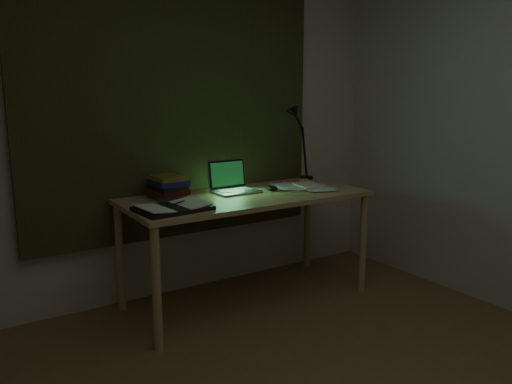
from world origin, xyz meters
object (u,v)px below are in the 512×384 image
laptop (236,177)px  desk (247,248)px  book_stack (168,186)px  open_textbook (173,207)px  loose_papers (300,186)px  desk_lamp (307,144)px

laptop → desk: bearing=-80.7°
laptop → book_stack: size_ratio=1.43×
open_textbook → loose_papers: (1.11, 0.18, -0.01)m
laptop → open_textbook: 0.67m
loose_papers → desk_lamp: 0.49m
desk_lamp → open_textbook: bearing=-164.3°
laptop → open_textbook: size_ratio=0.83×
open_textbook → book_stack: size_ratio=1.71×
laptop → open_textbook: (-0.60, -0.27, -0.09)m
loose_papers → desk_lamp: (0.29, 0.28, 0.28)m
desk → open_textbook: 0.76m
open_textbook → desk_lamp: desk_lamp is taller
desk → book_stack: 0.72m
desk → open_textbook: bearing=-165.4°
laptop → desk_lamp: size_ratio=0.62×
open_textbook → loose_papers: 1.12m
book_stack → desk_lamp: desk_lamp is taller
desk → open_textbook: open_textbook is taller
desk → laptop: 0.52m
desk → loose_papers: bearing=1.7°
book_stack → loose_papers: size_ratio=0.71×
loose_papers → open_textbook: bearing=-170.9°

